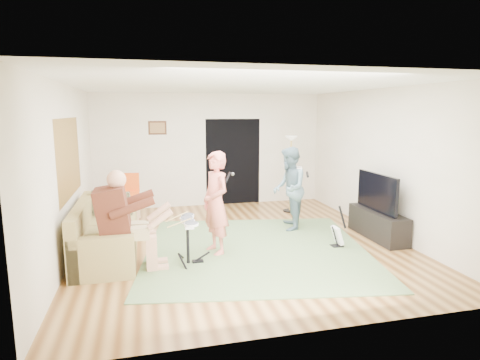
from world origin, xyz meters
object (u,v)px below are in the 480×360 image
at_px(drum_kit, 188,244).
at_px(television, 377,192).
at_px(torchiere_lamp, 291,160).
at_px(guitarist, 289,189).
at_px(singer, 216,203).
at_px(tv_cabinet, 378,224).
at_px(dining_chair, 130,204).
at_px(guitar_spare, 338,235).
at_px(sofa, 101,239).

distance_m(drum_kit, television, 3.52).
bearing_deg(torchiere_lamp, guitarist, -111.86).
height_order(drum_kit, guitarist, guitarist).
xyz_separation_m(singer, television, (2.95, 0.08, 0.02)).
relative_size(torchiere_lamp, television, 1.46).
bearing_deg(torchiere_lamp, tv_cabinet, -68.97).
bearing_deg(television, drum_kit, -172.26).
height_order(singer, tv_cabinet, singer).
bearing_deg(television, torchiere_lamp, 109.90).
distance_m(singer, dining_chair, 2.83).
bearing_deg(guitar_spare, dining_chair, 142.95).
bearing_deg(torchiere_lamp, guitar_spare, -92.10).
bearing_deg(guitarist, sofa, -60.46).
relative_size(sofa, dining_chair, 2.18).
bearing_deg(sofa, singer, -8.42).
distance_m(singer, guitar_spare, 2.16).
relative_size(sofa, singer, 1.29).
distance_m(guitar_spare, dining_chair, 4.35).
bearing_deg(sofa, guitar_spare, -7.10).
height_order(sofa, guitarist, guitarist).
height_order(singer, torchiere_lamp, torchiere_lamp).
relative_size(guitar_spare, television, 0.60).
distance_m(dining_chair, television, 4.97).
bearing_deg(tv_cabinet, guitar_spare, -162.53).
height_order(guitar_spare, dining_chair, dining_chair).
bearing_deg(tv_cabinet, dining_chair, 152.28).
height_order(drum_kit, tv_cabinet, drum_kit).
relative_size(sofa, guitarist, 1.33).
xyz_separation_m(singer, guitarist, (1.61, 0.98, -0.02)).
bearing_deg(tv_cabinet, drum_kit, -172.37).
bearing_deg(dining_chair, drum_kit, -67.15).
bearing_deg(guitar_spare, guitarist, 110.21).
distance_m(guitar_spare, television, 1.14).
bearing_deg(guitar_spare, television, 18.38).
bearing_deg(dining_chair, guitarist, -20.54).
relative_size(torchiere_lamp, dining_chair, 1.76).
bearing_deg(sofa, drum_kit, -26.64).
distance_m(singer, television, 2.95).
height_order(torchiere_lamp, tv_cabinet, torchiere_lamp).
bearing_deg(dining_chair, sofa, -95.38).
relative_size(guitar_spare, torchiere_lamp, 0.41).
bearing_deg(guitar_spare, singer, 174.07).
height_order(drum_kit, singer, singer).
relative_size(torchiere_lamp, tv_cabinet, 1.24).
bearing_deg(guitarist, tv_cabinet, 74.85).
height_order(drum_kit, torchiere_lamp, torchiere_lamp).
height_order(sofa, torchiere_lamp, torchiere_lamp).
distance_m(guitarist, television, 1.61).
xyz_separation_m(singer, dining_chair, (-1.42, 2.41, -0.48)).
xyz_separation_m(sofa, guitarist, (3.41, 0.71, 0.52)).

